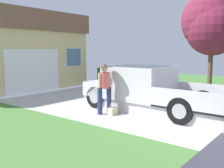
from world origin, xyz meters
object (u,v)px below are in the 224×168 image
(person_with_hat, at_px, (104,86))
(wheeled_trash_bin, at_px, (105,77))
(pickup_truck, at_px, (145,91))
(front_yard_tree, at_px, (213,25))
(handbag, at_px, (113,111))

(person_with_hat, relative_size, wheeled_trash_bin, 1.53)
(pickup_truck, distance_m, wheeled_trash_bin, 5.97)
(pickup_truck, height_order, front_yard_tree, front_yard_tree)
(handbag, distance_m, wheeled_trash_bin, 6.44)
(handbag, bearing_deg, person_with_hat, 101.18)
(wheeled_trash_bin, bearing_deg, front_yard_tree, -75.63)
(handbag, xyz_separation_m, wheeled_trash_bin, (4.74, 4.33, 0.47))
(person_with_hat, height_order, front_yard_tree, front_yard_tree)
(person_with_hat, xyz_separation_m, handbag, (0.06, -0.31, -0.82))
(pickup_truck, xyz_separation_m, person_with_hat, (-1.28, 0.80, 0.25))
(pickup_truck, relative_size, person_with_hat, 3.18)
(front_yard_tree, relative_size, wheeled_trash_bin, 4.43)
(wheeled_trash_bin, bearing_deg, person_with_hat, -140.02)
(pickup_truck, relative_size, wheeled_trash_bin, 4.86)
(wheeled_trash_bin, bearing_deg, pickup_truck, -126.10)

